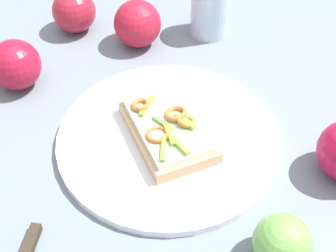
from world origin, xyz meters
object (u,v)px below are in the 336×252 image
Objects in this scene: sandwich at (168,128)px; apple_4 at (15,65)px; drinking_glass at (210,9)px; apple_3 at (282,243)px; apple_2 at (74,11)px; plate at (168,139)px; apple_5 at (137,24)px.

sandwich is 2.20× the size of apple_4.
apple_3 is at bearing 50.90° from drinking_glass.
apple_3 is 0.46m from drinking_glass.
apple_2 is (-0.08, -0.32, 0.01)m from sandwich.
sandwich is at bearing 9.86° from plate.
sandwich is 2.59× the size of apple_3.
drinking_glass is at bearing -38.32° from sandwich.
apple_3 is at bearing 79.08° from plate.
drinking_glass is at bearing 132.26° from apple_2.
apple_5 reaches higher than sandwich.
drinking_glass is at bearing -151.26° from plate.
apple_4 reaches higher than plate.
drinking_glass reaches higher than plate.
plate is 4.64× the size of apple_3.
apple_2 is at bearing -104.85° from plate.
drinking_glass reaches higher than apple_2.
apple_4 is at bearing 19.36° from apple_2.
drinking_glass reaches higher than apple_4.
drinking_glass is (-0.11, 0.07, 0.01)m from apple_5.
apple_5 reaches higher than apple_4.
plate is 3.35× the size of drinking_glass.
apple_4 is 0.98× the size of apple_5.
apple_5 is at bearing -30.58° from drinking_glass.
apple_3 is at bearing -167.92° from sandwich.
plate is 0.25m from apple_5.
apple_2 is 0.12m from apple_5.
apple_4 is (0.08, -0.26, 0.01)m from sandwich.
sandwich is 2.16× the size of apple_5.
apple_5 is (-0.18, -0.43, 0.01)m from apple_3.
sandwich is at bearing 75.11° from apple_2.
drinking_glass is (-0.25, -0.14, 0.02)m from sandwich.
plate is at bearing 56.67° from apple_5.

